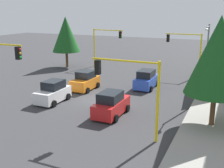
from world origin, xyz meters
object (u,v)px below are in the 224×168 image
at_px(car_red, 111,105).
at_px(car_orange, 85,81).
at_px(car_blue, 146,80).
at_px(tree_roadside_near, 218,56).
at_px(traffic_signal_far_left, 186,45).
at_px(car_white, 53,92).
at_px(traffic_signal_near_left, 130,82).
at_px(tree_opposite_side, 66,34).
at_px(tree_roadside_far, 220,41).
at_px(traffic_signal_far_right, 105,40).
at_px(tree_roadside_mid, 220,44).
at_px(street_lamp_curbside, 206,55).

relative_size(car_red, car_orange, 1.08).
distance_m(car_red, car_blue, 8.95).
xyz_separation_m(tree_roadside_near, car_blue, (-7.99, -7.43, -4.29)).
bearing_deg(traffic_signal_far_left, car_orange, -36.35).
bearing_deg(car_white, car_red, 82.06).
relative_size(traffic_signal_near_left, car_white, 1.45).
bearing_deg(car_white, tree_opposite_side, -151.33).
bearing_deg(tree_roadside_far, tree_opposite_side, -73.69).
bearing_deg(car_orange, car_blue, 119.69).
relative_size(traffic_signal_near_left, tree_roadside_near, 0.67).
bearing_deg(tree_roadside_near, traffic_signal_near_left, -50.61).
height_order(tree_roadside_far, tree_opposite_side, tree_opposite_side).
bearing_deg(car_red, tree_opposite_side, -137.01).
bearing_deg(car_red, car_blue, 179.24).
bearing_deg(traffic_signal_near_left, car_orange, -136.50).
relative_size(traffic_signal_far_right, car_red, 1.41).
bearing_deg(tree_roadside_near, car_blue, -137.05).
distance_m(tree_roadside_mid, car_orange, 14.28).
xyz_separation_m(traffic_signal_far_right, car_red, (16.96, 8.63, -3.05)).
bearing_deg(car_white, tree_roadside_mid, 127.21).
bearing_deg(tree_roadside_near, tree_opposite_side, -123.07).
bearing_deg(tree_roadside_mid, car_white, -52.79).
bearing_deg(street_lamp_curbside, traffic_signal_far_right, -124.92).
xyz_separation_m(traffic_signal_near_left, car_white, (-3.91, -8.92, -2.84)).
relative_size(tree_roadside_far, car_blue, 1.53).
relative_size(street_lamp_curbside, car_blue, 1.69).
xyz_separation_m(traffic_signal_far_right, car_white, (16.09, 2.39, -3.05)).
bearing_deg(tree_opposite_side, car_blue, 66.85).
height_order(tree_opposite_side, car_orange, tree_opposite_side).
xyz_separation_m(car_orange, car_white, (4.82, -0.64, -0.00)).
bearing_deg(street_lamp_curbside, tree_roadside_far, 178.81).
bearing_deg(car_red, car_orange, -135.46).
xyz_separation_m(street_lamp_curbside, tree_roadside_far, (-14.39, 0.30, -0.19)).
relative_size(traffic_signal_far_right, street_lamp_curbside, 0.80).
bearing_deg(car_red, traffic_signal_far_left, 170.96).
distance_m(tree_roadside_mid, car_red, 13.64).
xyz_separation_m(tree_roadside_mid, car_red, (10.96, -7.05, -4.02)).
xyz_separation_m(traffic_signal_far_left, traffic_signal_near_left, (20.00, -0.02, -0.08)).
xyz_separation_m(car_blue, car_white, (8.08, -6.36, -0.00)).
height_order(traffic_signal_far_left, car_orange, traffic_signal_far_left).
distance_m(tree_opposite_side, car_orange, 13.07).
relative_size(traffic_signal_far_left, car_white, 1.48).
bearing_deg(tree_opposite_side, traffic_signal_near_left, 42.73).
bearing_deg(tree_roadside_mid, car_blue, -73.80).
bearing_deg(tree_roadside_near, car_white, -89.61).
relative_size(tree_opposite_side, tree_roadside_near, 0.93).
xyz_separation_m(traffic_signal_far_left, street_lamp_curbside, (10.39, 3.55, 0.54)).
bearing_deg(traffic_signal_near_left, traffic_signal_far_left, 179.95).
relative_size(traffic_signal_near_left, tree_roadside_far, 0.83).
bearing_deg(tree_roadside_mid, traffic_signal_near_left, -17.34).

